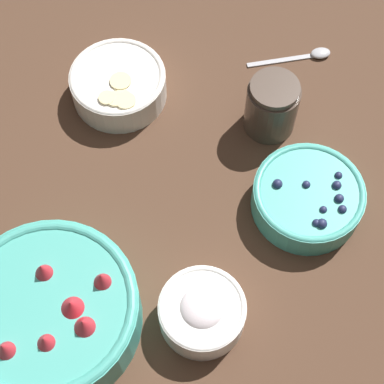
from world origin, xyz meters
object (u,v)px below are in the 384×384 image
(bowl_blueberries, at_px, (308,197))
(jar_chocolate, at_px, (271,107))
(bowl_bananas, at_px, (118,84))
(bowl_cream, at_px, (202,311))
(bowl_strawberries, at_px, (50,311))

(bowl_blueberries, bearing_deg, jar_chocolate, 31.40)
(bowl_bananas, relative_size, bowl_cream, 1.31)
(bowl_strawberries, height_order, jar_chocolate, same)
(bowl_strawberries, xyz_separation_m, bowl_cream, (0.05, -0.18, -0.01))
(bowl_bananas, height_order, jar_chocolate, jar_chocolate)
(bowl_strawberries, relative_size, bowl_bananas, 1.56)
(bowl_blueberries, relative_size, bowl_cream, 1.39)
(bowl_strawberries, height_order, bowl_bananas, bowl_strawberries)
(bowl_strawberries, distance_m, jar_chocolate, 0.43)
(bowl_bananas, bearing_deg, bowl_blueberries, -111.42)
(bowl_bananas, relative_size, jar_chocolate, 1.57)
(bowl_bananas, bearing_deg, bowl_strawberries, -176.37)
(bowl_strawberries, xyz_separation_m, jar_chocolate, (0.37, -0.21, 0.00))
(bowl_cream, relative_size, jar_chocolate, 1.20)
(bowl_cream, xyz_separation_m, jar_chocolate, (0.32, -0.03, 0.01))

